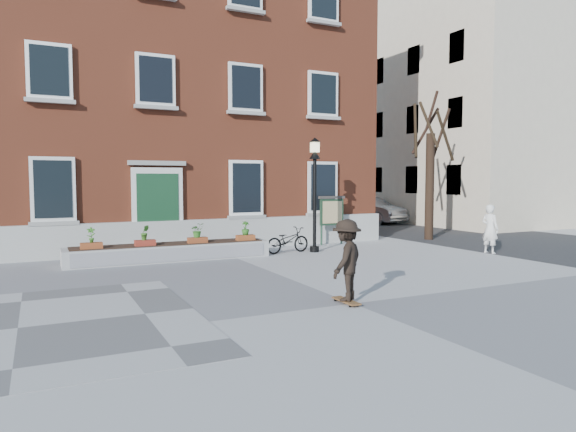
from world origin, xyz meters
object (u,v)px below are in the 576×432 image
parked_car (370,210)px  skateboarder (347,260)px  bicycle (288,240)px  notice_board (332,212)px  lamp_post (315,178)px  bystander (490,229)px

parked_car → skateboarder: bearing=-138.0°
parked_car → skateboarder: (-11.86, -16.06, 0.14)m
bicycle → notice_board: 3.01m
lamp_post → skateboarder: bearing=-114.1°
bicycle → parked_car: parked_car is taller
bystander → skateboarder: skateboarder is taller
parked_car → skateboarder: size_ratio=2.65×
bicycle → lamp_post: bearing=-107.0°
skateboarder → parked_car: bearing=53.6°
skateboarder → notice_board: bearing=60.9°
parked_car → lamp_post: 12.89m
parked_car → skateboarder: skateboarder is taller
lamp_post → parked_car: bearing=46.4°
notice_board → skateboarder: 9.56m
parked_car → bystander: size_ratio=2.71×
parked_car → bystander: bearing=-118.3°
notice_board → bystander: bearing=-51.5°
bicycle → skateboarder: skateboarder is taller
bicycle → notice_board: notice_board is taller
bystander → bicycle: bearing=55.8°
bystander → notice_board: (-3.54, 4.46, 0.43)m
bicycle → notice_board: (2.56, 1.37, 0.83)m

